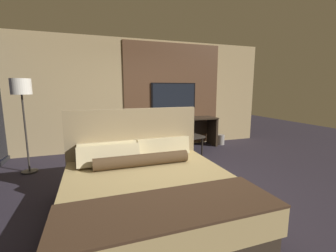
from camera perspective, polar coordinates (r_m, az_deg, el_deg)
The scene contains 11 objects.
ground_plane at distance 3.76m, azimuth 0.96°, elevation -15.11°, with size 16.00×16.00×0.00m, color #28232D.
wall_back_tv_panel at distance 5.96m, azimuth -6.29°, elevation 7.83°, with size 7.20×0.09×2.80m.
bed at distance 2.92m, azimuth -4.91°, elevation -15.89°, with size 2.06×2.12×1.26m.
desk at distance 5.99m, azimuth 2.23°, elevation -0.29°, with size 2.17×0.58×0.79m.
tv at distance 6.12m, azimuth 1.48°, elevation 7.62°, with size 1.26×0.04×0.71m.
desk_chair at distance 5.42m, azimuth 4.94°, elevation -1.57°, with size 0.63×0.63×0.89m.
floor_lamp at distance 4.83m, azimuth -33.16°, elevation 6.74°, with size 0.34×0.34×1.74m.
vase_tall at distance 5.88m, azimuth -1.73°, elevation 3.06°, with size 0.11×0.11×0.23m.
vase_short at distance 5.58m, azimuth -4.96°, elevation 2.36°, with size 0.09×0.09×0.17m.
book at distance 5.98m, azimuth 2.02°, elevation 2.19°, with size 0.26×0.22×0.03m.
waste_bin at distance 6.54m, azimuth 13.17°, elevation -3.36°, with size 0.22×0.22×0.28m.
Camera 1 is at (-1.17, -3.21, 1.57)m, focal length 24.00 mm.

